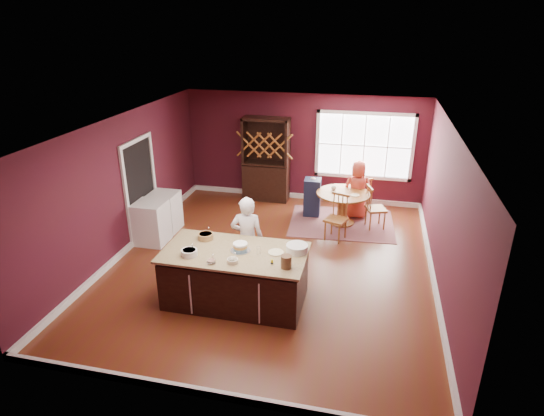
{
  "coord_description": "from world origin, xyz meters",
  "views": [
    {
      "loc": [
        1.71,
        -7.5,
        4.39
      ],
      "look_at": [
        -0.05,
        0.22,
        1.05
      ],
      "focal_mm": 30.0,
      "sensor_mm": 36.0,
      "label": 1
    }
  ],
  "objects": [
    {
      "name": "doorway",
      "position": [
        -2.97,
        0.6,
        1.02
      ],
      "size": [
        0.08,
        1.26,
        2.13
      ],
      "primitive_type": null,
      "color": "white",
      "rests_on": "room_shell"
    },
    {
      "name": "room_shell",
      "position": [
        0.0,
        0.0,
        1.35
      ],
      "size": [
        7.0,
        7.0,
        7.0
      ],
      "color": "#582712",
      "rests_on": "ground"
    },
    {
      "name": "bowl_pink",
      "position": [
        -0.54,
        -1.8,
        0.95
      ],
      "size": [
        0.14,
        0.14,
        0.05
      ],
      "primitive_type": "cylinder",
      "color": "white",
      "rests_on": "kitchen_island"
    },
    {
      "name": "high_chair",
      "position": [
        0.41,
        2.46,
        0.47
      ],
      "size": [
        0.4,
        0.4,
        0.94
      ],
      "primitive_type": null,
      "rotation": [
        0.0,
        0.0,
        0.06
      ],
      "color": "black",
      "rests_on": "ground"
    },
    {
      "name": "bowl_olive",
      "position": [
        -0.23,
        -1.72,
        0.95
      ],
      "size": [
        0.17,
        0.17,
        0.06
      ],
      "primitive_type": "cylinder",
      "color": "beige",
      "rests_on": "kitchen_island"
    },
    {
      "name": "kitchen_island",
      "position": [
        -0.31,
        -1.37,
        0.44
      ],
      "size": [
        2.32,
        1.21,
        0.92
      ],
      "color": "black",
      "rests_on": "ground"
    },
    {
      "name": "toy_figurine",
      "position": [
        0.36,
        -1.62,
        0.96
      ],
      "size": [
        0.05,
        0.05,
        0.08
      ],
      "primitive_type": null,
      "color": "yellow",
      "rests_on": "kitchen_island"
    },
    {
      "name": "dryer",
      "position": [
        -2.64,
        0.92,
        0.43
      ],
      "size": [
        0.6,
        0.58,
        0.87
      ],
      "primitive_type": "cube",
      "color": "white",
      "rests_on": "ground"
    },
    {
      "name": "white_tub",
      "position": [
        0.67,
        -1.15,
        0.98
      ],
      "size": [
        0.35,
        0.35,
        0.12
      ],
      "primitive_type": "cylinder",
      "color": "white",
      "rests_on": "kitchen_island"
    },
    {
      "name": "dinner_plate",
      "position": [
        0.35,
        -1.26,
        0.93
      ],
      "size": [
        0.25,
        0.25,
        0.02
      ],
      "primitive_type": "cylinder",
      "color": "#F6F0B8",
      "rests_on": "kitchen_island"
    },
    {
      "name": "toddler",
      "position": [
        0.4,
        2.48,
        0.81
      ],
      "size": [
        0.18,
        0.14,
        0.26
      ],
      "primitive_type": null,
      "color": "#8CA5BF",
      "rests_on": "high_chair"
    },
    {
      "name": "seated_woman",
      "position": [
        1.45,
        2.57,
        0.69
      ],
      "size": [
        0.71,
        0.5,
        1.38
      ],
      "primitive_type": "imported",
      "rotation": [
        0.0,
        0.0,
        3.24
      ],
      "color": "#C34231",
      "rests_on": "ground"
    },
    {
      "name": "drinking_glass",
      "position": [
        0.09,
        -1.38,
        0.99
      ],
      "size": [
        0.07,
        0.07,
        0.14
      ],
      "primitive_type": "cylinder",
      "color": "silver",
      "rests_on": "kitchen_island"
    },
    {
      "name": "bowl_blue",
      "position": [
        -0.96,
        -1.65,
        0.97
      ],
      "size": [
        0.26,
        0.26,
        0.1
      ],
      "primitive_type": "cylinder",
      "color": "white",
      "rests_on": "kitchen_island"
    },
    {
      "name": "window",
      "position": [
        1.5,
        3.47,
        1.5
      ],
      "size": [
        2.36,
        0.1,
        1.66
      ],
      "primitive_type": null,
      "color": "white",
      "rests_on": "room_shell"
    },
    {
      "name": "stoneware_crock",
      "position": [
        0.6,
        -1.68,
        1.02
      ],
      "size": [
        0.17,
        0.17,
        0.2
      ],
      "primitive_type": "cylinder",
      "color": "brown",
      "rests_on": "kitchen_island"
    },
    {
      "name": "table_cup",
      "position": [
        0.92,
        2.25,
        0.8
      ],
      "size": [
        0.14,
        0.14,
        0.09
      ],
      "primitive_type": "imported",
      "rotation": [
        0.0,
        0.0,
        0.26
      ],
      "color": "silver",
      "rests_on": "dining_table"
    },
    {
      "name": "hutch",
      "position": [
        -0.9,
        3.22,
        1.06
      ],
      "size": [
        1.16,
        0.48,
        2.12
      ],
      "primitive_type": "cube",
      "color": "black",
      "rests_on": "ground"
    },
    {
      "name": "table_plate",
      "position": [
        1.41,
        2.01,
        0.76
      ],
      "size": [
        0.2,
        0.2,
        0.02
      ],
      "primitive_type": "cylinder",
      "color": "beige",
      "rests_on": "dining_table"
    },
    {
      "name": "chair_north",
      "position": [
        1.54,
        2.9,
        0.45
      ],
      "size": [
        0.52,
        0.52,
        0.9
      ],
      "primitive_type": null,
      "rotation": [
        0.0,
        0.0,
        3.8
      ],
      "color": "brown",
      "rests_on": "ground"
    },
    {
      "name": "chair_east",
      "position": [
        1.89,
        2.06,
        0.5
      ],
      "size": [
        0.52,
        0.53,
        1.0
      ],
      "primitive_type": null,
      "rotation": [
        0.0,
        0.0,
        1.91
      ],
      "color": "brown",
      "rests_on": "ground"
    },
    {
      "name": "dining_table",
      "position": [
        1.15,
        2.13,
        0.53
      ],
      "size": [
        1.2,
        1.2,
        0.75
      ],
      "color": "brown",
      "rests_on": "ground"
    },
    {
      "name": "baker",
      "position": [
        -0.3,
        -0.65,
        0.79
      ],
      "size": [
        0.62,
        0.45,
        1.58
      ],
      "primitive_type": "imported",
      "rotation": [
        0.0,
        0.0,
        3.28
      ],
      "color": "silver",
      "rests_on": "ground"
    },
    {
      "name": "bowl_yellow",
      "position": [
        -0.92,
        -1.05,
        0.97
      ],
      "size": [
        0.26,
        0.26,
        0.1
      ],
      "primitive_type": "cylinder",
      "color": "tan",
      "rests_on": "kitchen_island"
    },
    {
      "name": "chair_south",
      "position": [
        1.08,
        1.27,
        0.5
      ],
      "size": [
        0.53,
        0.52,
        1.01
      ],
      "primitive_type": null,
      "rotation": [
        0.0,
        0.0,
        -0.35
      ],
      "color": "brown",
      "rests_on": "ground"
    },
    {
      "name": "washer",
      "position": [
        -2.64,
        0.28,
        0.45
      ],
      "size": [
        0.62,
        0.6,
        0.89
      ],
      "primitive_type": "cube",
      "color": "silver",
      "rests_on": "ground"
    },
    {
      "name": "rug",
      "position": [
        1.15,
        2.13,
        0.01
      ],
      "size": [
        2.46,
        1.97,
        0.01
      ],
      "primitive_type": "cube",
      "rotation": [
        0.0,
        0.0,
        0.07
      ],
      "color": "brown",
      "rests_on": "ground"
    },
    {
      "name": "layer_cake",
      "position": [
        -0.22,
        -1.32,
        0.99
      ],
      "size": [
        0.33,
        0.33,
        0.13
      ],
      "primitive_type": null,
      "color": "white",
      "rests_on": "kitchen_island"
    }
  ]
}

